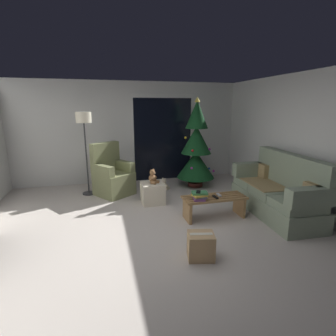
{
  "coord_description": "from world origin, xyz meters",
  "views": [
    {
      "loc": [
        -0.71,
        -3.55,
        1.91
      ],
      "look_at": [
        0.4,
        0.7,
        0.85
      ],
      "focal_mm": 27.65,
      "sensor_mm": 36.0,
      "label": 1
    }
  ],
  "objects_px": {
    "cardboard_box_taped_mid_floor": "(201,246)",
    "christmas_tree": "(196,148)",
    "ottoman": "(153,193)",
    "armchair": "(112,176)",
    "floor_lamp": "(84,126)",
    "teddy_bear_chestnut": "(153,177)",
    "remote_black": "(215,197)",
    "coffee_table": "(214,204)",
    "teddy_bear_cream_by_tree": "(164,185)",
    "couch": "(278,192)",
    "book_stack": "(200,196)",
    "remote_silver": "(219,195)",
    "cell_phone": "(198,192)"
  },
  "relations": [
    {
      "from": "teddy_bear_chestnut",
      "to": "remote_black",
      "type": "bearing_deg",
      "value": -48.84
    },
    {
      "from": "couch",
      "to": "teddy_bear_cream_by_tree",
      "type": "bearing_deg",
      "value": 132.29
    },
    {
      "from": "christmas_tree",
      "to": "floor_lamp",
      "type": "bearing_deg",
      "value": 178.95
    },
    {
      "from": "couch",
      "to": "coffee_table",
      "type": "distance_m",
      "value": 1.2
    },
    {
      "from": "couch",
      "to": "teddy_bear_cream_by_tree",
      "type": "height_order",
      "value": "couch"
    },
    {
      "from": "remote_silver",
      "to": "armchair",
      "type": "relative_size",
      "value": 0.14
    },
    {
      "from": "book_stack",
      "to": "teddy_bear_chestnut",
      "type": "distance_m",
      "value": 1.19
    },
    {
      "from": "christmas_tree",
      "to": "armchair",
      "type": "distance_m",
      "value": 2.05
    },
    {
      "from": "couch",
      "to": "floor_lamp",
      "type": "xyz_separation_m",
      "value": [
        -3.35,
        1.97,
        1.11
      ]
    },
    {
      "from": "coffee_table",
      "to": "teddy_bear_cream_by_tree",
      "type": "xyz_separation_m",
      "value": [
        -0.47,
        1.71,
        -0.14
      ]
    },
    {
      "from": "couch",
      "to": "ottoman",
      "type": "distance_m",
      "value": 2.35
    },
    {
      "from": "christmas_tree",
      "to": "couch",
      "type": "bearing_deg",
      "value": -66.04
    },
    {
      "from": "teddy_bear_cream_by_tree",
      "to": "christmas_tree",
      "type": "bearing_deg",
      "value": 7.12
    },
    {
      "from": "couch",
      "to": "remote_silver",
      "type": "bearing_deg",
      "value": 172.75
    },
    {
      "from": "teddy_bear_cream_by_tree",
      "to": "teddy_bear_chestnut",
      "type": "bearing_deg",
      "value": -118.96
    },
    {
      "from": "cell_phone",
      "to": "couch",
      "type": "bearing_deg",
      "value": 23.34
    },
    {
      "from": "christmas_tree",
      "to": "ottoman",
      "type": "distance_m",
      "value": 1.66
    },
    {
      "from": "cell_phone",
      "to": "ottoman",
      "type": "bearing_deg",
      "value": 144.15
    },
    {
      "from": "christmas_tree",
      "to": "floor_lamp",
      "type": "distance_m",
      "value": 2.56
    },
    {
      "from": "coffee_table",
      "to": "armchair",
      "type": "distance_m",
      "value": 2.38
    },
    {
      "from": "floor_lamp",
      "to": "teddy_bear_cream_by_tree",
      "type": "xyz_separation_m",
      "value": [
        1.69,
        -0.15,
        -1.38
      ]
    },
    {
      "from": "remote_black",
      "to": "teddy_bear_chestnut",
      "type": "distance_m",
      "value": 1.35
    },
    {
      "from": "armchair",
      "to": "floor_lamp",
      "type": "distance_m",
      "value": 1.23
    },
    {
      "from": "book_stack",
      "to": "christmas_tree",
      "type": "bearing_deg",
      "value": 71.36
    },
    {
      "from": "teddy_bear_cream_by_tree",
      "to": "floor_lamp",
      "type": "bearing_deg",
      "value": 175.06
    },
    {
      "from": "couch",
      "to": "coffee_table",
      "type": "height_order",
      "value": "couch"
    },
    {
      "from": "armchair",
      "to": "teddy_bear_chestnut",
      "type": "relative_size",
      "value": 3.96
    },
    {
      "from": "cardboard_box_taped_mid_floor",
      "to": "teddy_bear_chestnut",
      "type": "bearing_deg",
      "value": 95.71
    },
    {
      "from": "book_stack",
      "to": "teddy_bear_cream_by_tree",
      "type": "relative_size",
      "value": 0.99
    },
    {
      "from": "couch",
      "to": "remote_silver",
      "type": "relative_size",
      "value": 12.7
    },
    {
      "from": "cardboard_box_taped_mid_floor",
      "to": "christmas_tree",
      "type": "bearing_deg",
      "value": 70.82
    },
    {
      "from": "remote_silver",
      "to": "christmas_tree",
      "type": "xyz_separation_m",
      "value": [
        0.23,
        1.78,
        0.53
      ]
    },
    {
      "from": "remote_black",
      "to": "book_stack",
      "type": "relative_size",
      "value": 0.55
    },
    {
      "from": "remote_black",
      "to": "remote_silver",
      "type": "xyz_separation_m",
      "value": [
        0.11,
        0.08,
        0.0
      ]
    },
    {
      "from": "couch",
      "to": "book_stack",
      "type": "xyz_separation_m",
      "value": [
        -1.49,
        0.04,
        0.05
      ]
    },
    {
      "from": "christmas_tree",
      "to": "teddy_bear_chestnut",
      "type": "bearing_deg",
      "value": -144.96
    },
    {
      "from": "couch",
      "to": "teddy_bear_chestnut",
      "type": "relative_size",
      "value": 6.94
    },
    {
      "from": "coffee_table",
      "to": "cardboard_box_taped_mid_floor",
      "type": "relative_size",
      "value": 2.87
    },
    {
      "from": "remote_silver",
      "to": "christmas_tree",
      "type": "bearing_deg",
      "value": 86.88
    },
    {
      "from": "couch",
      "to": "ottoman",
      "type": "bearing_deg",
      "value": 152.74
    },
    {
      "from": "couch",
      "to": "remote_black",
      "type": "xyz_separation_m",
      "value": [
        -1.19,
        0.06,
        -0.0
      ]
    },
    {
      "from": "teddy_bear_cream_by_tree",
      "to": "cell_phone",
      "type": "bearing_deg",
      "value": -85.27
    },
    {
      "from": "ottoman",
      "to": "christmas_tree",
      "type": "bearing_deg",
      "value": 34.64
    },
    {
      "from": "armchair",
      "to": "teddy_bear_chestnut",
      "type": "height_order",
      "value": "armchair"
    },
    {
      "from": "christmas_tree",
      "to": "ottoman",
      "type": "bearing_deg",
      "value": -145.36
    },
    {
      "from": "floor_lamp",
      "to": "cardboard_box_taped_mid_floor",
      "type": "height_order",
      "value": "floor_lamp"
    },
    {
      "from": "remote_silver",
      "to": "christmas_tree",
      "type": "distance_m",
      "value": 1.88
    },
    {
      "from": "remote_silver",
      "to": "teddy_bear_chestnut",
      "type": "relative_size",
      "value": 0.55
    },
    {
      "from": "ottoman",
      "to": "teddy_bear_cream_by_tree",
      "type": "height_order",
      "value": "ottoman"
    },
    {
      "from": "book_stack",
      "to": "cell_phone",
      "type": "xyz_separation_m",
      "value": [
        -0.02,
        0.01,
        0.07
      ]
    }
  ]
}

